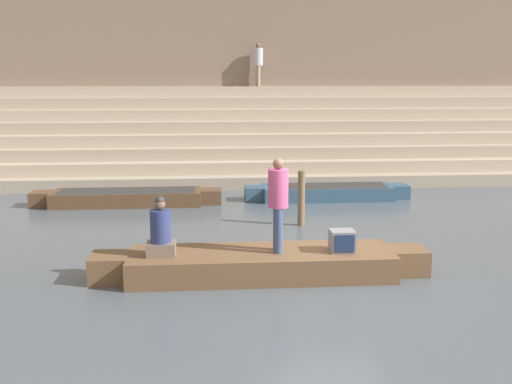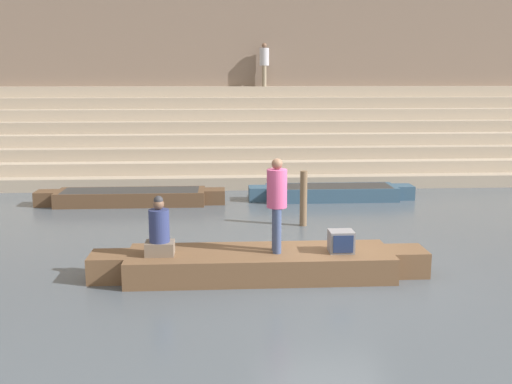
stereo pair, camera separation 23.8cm
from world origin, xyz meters
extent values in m
plane|color=#4C5660|center=(0.00, 0.00, 0.00)|extent=(120.00, 120.00, 0.00)
cube|color=tan|center=(0.00, 11.03, 0.21)|extent=(36.00, 4.94, 0.41)
cube|color=#B2A28D|center=(0.00, 11.34, 0.62)|extent=(36.00, 4.33, 0.41)
cube|color=tan|center=(0.00, 11.64, 1.03)|extent=(36.00, 3.71, 0.41)
cube|color=#B2A28D|center=(0.00, 11.95, 1.45)|extent=(36.00, 3.09, 0.41)
cube|color=tan|center=(0.00, 12.26, 1.86)|extent=(36.00, 2.47, 0.41)
cube|color=#B2A28D|center=(0.00, 12.57, 2.28)|extent=(36.00, 1.85, 0.41)
cube|color=tan|center=(0.00, 12.88, 2.69)|extent=(36.00, 1.24, 0.41)
cube|color=#B2A28D|center=(0.00, 13.19, 3.10)|extent=(36.00, 0.62, 0.41)
cube|color=#7F6B5B|center=(0.00, 14.10, 4.24)|extent=(34.20, 1.20, 8.49)
cube|color=#4C4037|center=(0.00, 13.48, 0.30)|extent=(34.20, 0.12, 0.60)
cube|color=brown|center=(-1.26, -0.09, 0.24)|extent=(4.92, 1.38, 0.48)
cube|color=#993328|center=(-1.26, -0.09, 0.46)|extent=(4.53, 1.28, 0.05)
cube|color=brown|center=(1.55, -0.09, 0.24)|extent=(0.69, 0.76, 0.48)
cube|color=brown|center=(-4.06, -0.09, 0.24)|extent=(0.69, 0.76, 0.48)
cylinder|color=olive|center=(-2.00, 0.70, 0.38)|extent=(2.53, 0.04, 0.04)
cylinder|color=#3D4C75|center=(-0.95, -0.02, 0.91)|extent=(0.16, 0.16, 0.85)
cylinder|color=#3D4C75|center=(-0.95, -0.22, 0.91)|extent=(0.16, 0.16, 0.85)
cylinder|color=#C64C7F|center=(-0.95, -0.12, 1.69)|extent=(0.37, 0.37, 0.71)
sphere|color=brown|center=(-0.95, -0.12, 2.14)|extent=(0.20, 0.20, 0.20)
cube|color=#756656|center=(-3.10, -0.19, 0.61)|extent=(0.52, 0.41, 0.25)
cylinder|color=navy|center=(-3.10, -0.19, 1.03)|extent=(0.37, 0.37, 0.60)
sphere|color=brown|center=(-3.10, -0.19, 1.43)|extent=(0.20, 0.20, 0.20)
sphere|color=#333338|center=(-3.10, -0.19, 1.50)|extent=(0.17, 0.17, 0.17)
cube|color=slate|center=(0.25, -0.21, 0.69)|extent=(0.45, 0.39, 0.41)
cube|color=navy|center=(0.25, -0.41, 0.69)|extent=(0.37, 0.02, 0.33)
cube|color=brown|center=(-4.61, 6.59, 0.21)|extent=(4.30, 1.19, 0.42)
cube|color=#2D2D2D|center=(-4.61, 6.59, 0.40)|extent=(3.95, 1.09, 0.05)
cube|color=brown|center=(-2.16, 6.59, 0.21)|extent=(0.60, 0.65, 0.42)
cube|color=brown|center=(-7.06, 6.59, 0.21)|extent=(0.60, 0.65, 0.42)
cube|color=#33516B|center=(1.39, 6.92, 0.21)|extent=(3.93, 1.19, 0.42)
cube|color=#2D2D2D|center=(1.39, 6.92, 0.40)|extent=(3.61, 1.09, 0.05)
cube|color=#33516B|center=(3.63, 6.92, 0.21)|extent=(0.55, 0.65, 0.42)
cube|color=#33516B|center=(-0.85, 6.92, 0.21)|extent=(0.55, 0.65, 0.42)
cylinder|color=brown|center=(0.09, 3.73, 0.70)|extent=(0.18, 0.18, 1.39)
cylinder|color=gray|center=(-0.21, 13.29, 3.71)|extent=(0.16, 0.16, 0.81)
cylinder|color=gray|center=(-0.21, 13.09, 3.71)|extent=(0.16, 0.16, 0.81)
cylinder|color=#B2B2BC|center=(-0.21, 13.19, 4.46)|extent=(0.38, 0.38, 0.68)
sphere|color=brown|center=(-0.21, 13.19, 4.89)|extent=(0.19, 0.19, 0.19)
camera|label=1|loc=(-2.21, -10.82, 3.70)|focal=42.00mm
camera|label=2|loc=(-1.97, -10.83, 3.70)|focal=42.00mm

